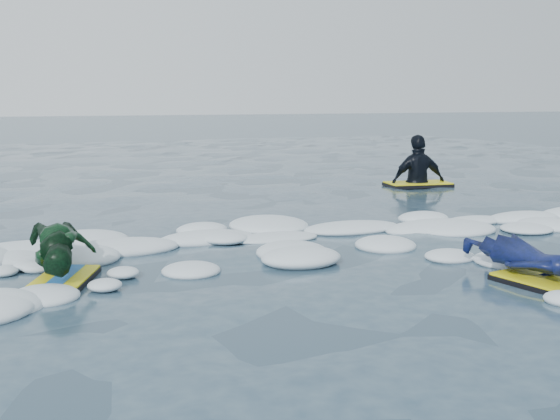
{
  "coord_description": "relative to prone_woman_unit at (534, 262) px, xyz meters",
  "views": [
    {
      "loc": [
        -2.59,
        -6.17,
        1.7
      ],
      "look_at": [
        0.46,
        1.6,
        0.35
      ],
      "focal_mm": 45.0,
      "sensor_mm": 36.0,
      "label": 1
    }
  ],
  "objects": [
    {
      "name": "ground",
      "position": [
        -1.9,
        1.15,
        -0.2
      ],
      "size": [
        120.0,
        120.0,
        0.0
      ],
      "primitive_type": "plane",
      "color": "#1A3340",
      "rests_on": "ground"
    },
    {
      "name": "foam_band",
      "position": [
        -1.9,
        2.19,
        -0.2
      ],
      "size": [
        12.0,
        3.1,
        0.3
      ],
      "primitive_type": null,
      "color": "white",
      "rests_on": "ground"
    },
    {
      "name": "prone_woman_unit",
      "position": [
        0.0,
        0.0,
        0.0
      ],
      "size": [
        0.72,
        1.55,
        0.38
      ],
      "rotation": [
        0.0,
        0.0,
        1.76
      ],
      "color": "black",
      "rests_on": "ground"
    },
    {
      "name": "prone_child_unit",
      "position": [
        -4.04,
        1.76,
        0.06
      ],
      "size": [
        0.76,
        1.36,
        0.51
      ],
      "rotation": [
        0.0,
        0.0,
        1.2
      ],
      "color": "black",
      "rests_on": "ground"
    },
    {
      "name": "waiting_rider_unit",
      "position": [
        2.81,
        6.39,
        -0.12
      ],
      "size": [
        1.32,
        0.85,
        1.85
      ],
      "rotation": [
        0.0,
        0.0,
        -0.14
      ],
      "color": "black",
      "rests_on": "ground"
    }
  ]
}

